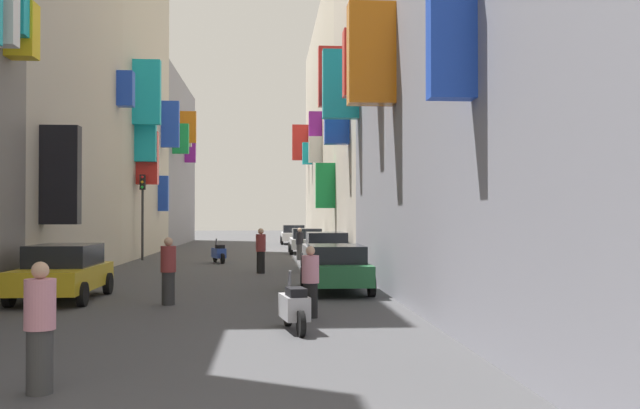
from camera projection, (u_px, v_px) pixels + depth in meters
ground_plane at (234, 262)px, 33.60m from camera, size 140.00×140.00×0.00m
building_left_mid_c at (96, 101)px, 39.24m from camera, size 7.34×14.84×17.23m
building_left_far at (145, 162)px, 54.82m from camera, size 7.29×16.48×12.69m
building_right_mid_a at (409, 47)px, 31.90m from camera, size 7.24×9.23×19.78m
building_right_mid_b at (358, 133)px, 50.35m from camera, size 7.38×27.82×16.22m
parked_car_yellow at (63, 271)px, 18.44m from camera, size 1.92×4.11×1.45m
parked_car_grey at (326, 250)px, 29.04m from camera, size 1.95×4.19×1.52m
parked_car_green at (335, 267)px, 20.50m from camera, size 1.90×4.36×1.36m
parked_car_white at (293, 234)px, 54.54m from camera, size 1.99×4.45×1.47m
parked_car_silver at (306, 240)px, 41.14m from camera, size 2.02×4.42×1.46m
scooter_silver at (294, 307)px, 13.43m from camera, size 0.60×1.76×1.13m
scooter_blue at (219, 253)px, 32.76m from camera, size 0.77×1.75×1.13m
pedestrian_crossing at (261, 251)px, 26.94m from camera, size 0.53×0.53×1.72m
pedestrian_near_left at (168, 271)px, 17.44m from camera, size 0.54×0.54×1.67m
pedestrian_near_right at (310, 282)px, 15.24m from camera, size 0.41×0.41×1.55m
pedestrian_mid_street at (300, 244)px, 34.98m from camera, size 0.52×0.52×1.60m
pedestrian_far_away at (40, 328)px, 8.74m from camera, size 0.51×0.51×1.64m
traffic_light_near_corner at (143, 202)px, 34.86m from camera, size 0.26×0.34×4.24m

